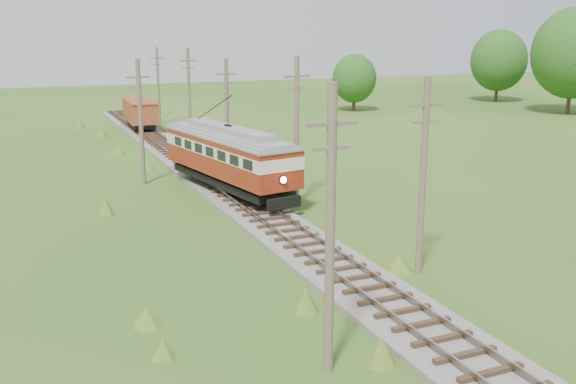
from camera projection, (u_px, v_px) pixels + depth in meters
name	position (u px, v px, depth m)	size (l,w,h in m)	color
railbed_main	(232.00, 194.00, 41.37)	(3.60, 96.00, 0.57)	#605B54
streetcar	(229.00, 154.00, 41.26)	(5.24, 13.28, 6.00)	black
gondola	(140.00, 112.00, 68.43)	(3.12, 8.47, 2.77)	black
gravel_pile	(213.00, 142.00, 59.32)	(2.85, 3.03, 1.04)	gray
utility_pole_r_2	(423.00, 175.00, 27.36)	(1.60, 0.30, 8.60)	brown
utility_pole_r_3	(297.00, 129.00, 38.85)	(1.60, 0.30, 9.00)	brown
utility_pole_r_4	(227.00, 111.00, 50.43)	(1.60, 0.30, 8.40)	brown
utility_pole_r_5	(189.00, 93.00, 62.10)	(1.60, 0.30, 8.90)	brown
utility_pole_r_6	(158.00, 85.00, 73.63)	(1.60, 0.30, 8.70)	brown
utility_pole_l_a	(330.00, 230.00, 19.08)	(1.60, 0.30, 9.00)	brown
utility_pole_l_b	(141.00, 121.00, 43.96)	(1.60, 0.30, 8.60)	brown
tree_right_4	(574.00, 53.00, 81.67)	(10.50, 10.50, 13.53)	#38281C
tree_right_5	(499.00, 60.00, 97.07)	(8.40, 8.40, 10.82)	#38281C
tree_mid_b	(354.00, 78.00, 85.75)	(5.88, 5.88, 7.57)	#38281C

